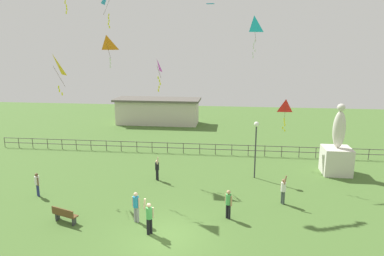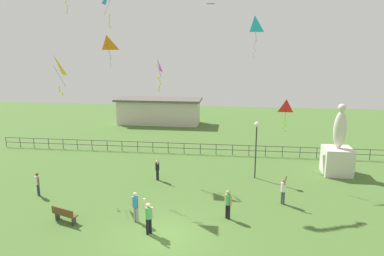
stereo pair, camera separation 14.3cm
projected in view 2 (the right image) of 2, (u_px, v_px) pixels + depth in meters
The scene contains 17 objects.
ground_plane at pixel (164, 236), 17.51m from camera, with size 80.00×80.00×0.00m, color #476B2D.
statue_monument at pixel (338, 154), 25.85m from camera, with size 1.98×1.98×5.24m.
lamppost at pixel (256, 137), 24.66m from camera, with size 0.36×0.36×4.12m.
park_bench at pixel (64, 214), 18.81m from camera, with size 1.55×0.89×0.85m.
person_0 at pixel (157, 168), 24.72m from camera, with size 0.33×0.42×1.75m.
person_1 at pixel (136, 205), 18.75m from camera, with size 0.47×0.31×1.69m.
person_2 at pixel (228, 202), 19.10m from camera, with size 0.40×0.36×1.65m.
person_3 at pixel (283, 189), 20.90m from camera, with size 0.31×0.50×1.86m.
person_4 at pixel (38, 183), 22.12m from camera, with size 0.35×0.34×1.52m.
person_5 at pixel (149, 216), 17.51m from camera, with size 0.48×0.38×1.96m.
kite_0 at pixel (107, 45), 21.24m from camera, with size 0.83×0.90×1.90m.
kite_1 at pixel (255, 26), 25.14m from camera, with size 0.91×0.89×2.94m.
kite_4 at pixel (54, 66), 22.13m from camera, with size 1.08×1.09×2.60m.
kite_5 at pixel (157, 67), 24.58m from camera, with size 0.60×0.89×2.29m.
kite_6 at pixel (286, 108), 26.88m from camera, with size 0.85×0.61×2.57m.
waterfront_railing at pixel (192, 147), 30.95m from camera, with size 36.02×0.06×0.95m.
pavilion_building at pixel (159, 111), 43.03m from camera, with size 10.30×3.80×3.10m.
Camera 2 is at (3.38, -15.57, 9.15)m, focal length 33.00 mm.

